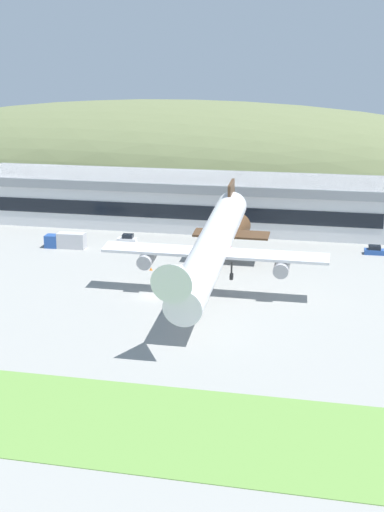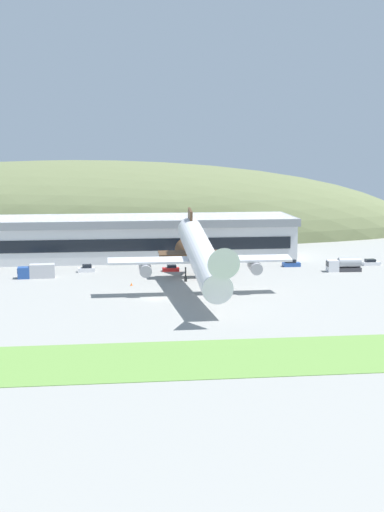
{
  "view_description": "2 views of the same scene",
  "coord_description": "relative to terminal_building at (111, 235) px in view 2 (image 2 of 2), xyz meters",
  "views": [
    {
      "loc": [
        27.24,
        -98.99,
        35.86
      ],
      "look_at": [
        5.86,
        0.61,
        6.64
      ],
      "focal_mm": 50.0,
      "sensor_mm": 36.0,
      "label": 1
    },
    {
      "loc": [
        -8.65,
        -127.85,
        27.95
      ],
      "look_at": [
        6.86,
        1.27,
        7.65
      ],
      "focal_mm": 50.0,
      "sensor_mm": 36.0,
      "label": 2
    }
  ],
  "objects": [
    {
      "name": "service_car_3",
      "position": [
        13.01,
        -18.98,
        -5.31
      ],
      "size": [
        3.77,
        1.72,
        1.4
      ],
      "color": "#B21E1E",
      "rests_on": "ground_plane"
    },
    {
      "name": "terminal_building",
      "position": [
        0.0,
        0.0,
        0.0
      ],
      "size": [
        90.56,
        19.59,
        10.41
      ],
      "color": "silver",
      "rests_on": "ground_plane"
    },
    {
      "name": "grass_strip_foreground",
      "position": [
        7.61,
        -85.36,
        -5.86
      ],
      "size": [
        285.74,
        17.27,
        0.08
      ],
      "primitive_type": "cube",
      "color": "#669342",
      "rests_on": "ground_plane"
    },
    {
      "name": "service_car_2",
      "position": [
        41.35,
        -16.1,
        -5.21
      ],
      "size": [
        4.05,
        1.95,
        1.66
      ],
      "color": "#264C99",
      "rests_on": "ground_plane"
    },
    {
      "name": "service_car_0",
      "position": [
        60.43,
        -16.56,
        -5.3
      ],
      "size": [
        4.22,
        1.9,
        1.45
      ],
      "color": "silver",
      "rests_on": "ground_plane"
    },
    {
      "name": "traffic_cone_0",
      "position": [
        3.6,
        -34.44,
        -5.61
      ],
      "size": [
        0.52,
        0.52,
        0.58
      ],
      "color": "orange",
      "rests_on": "ground_plane"
    },
    {
      "name": "box_truck",
      "position": [
        51.44,
        -23.9,
        -4.39
      ],
      "size": [
        7.72,
        2.58,
        3.19
      ],
      "color": "silver",
      "rests_on": "ground_plane"
    },
    {
      "name": "service_car_1",
      "position": [
        -5.78,
        -17.64,
        -5.2
      ],
      "size": [
        3.8,
        2.09,
        1.68
      ],
      "color": "silver",
      "rests_on": "ground_plane"
    },
    {
      "name": "fuel_truck",
      "position": [
        -15.98,
        -23.82,
        -4.5
      ],
      "size": [
        7.87,
        2.77,
        2.94
      ],
      "color": "#264C99",
      "rests_on": "ground_plane"
    },
    {
      "name": "hill_backdrop",
      "position": [
        -10.97,
        46.12,
        -5.9
      ],
      "size": [
        220.33,
        60.95,
        46.84
      ],
      "primitive_type": "ellipsoid",
      "color": "#667047",
      "rests_on": "ground_plane"
    },
    {
      "name": "ground_plane",
      "position": [
        7.61,
        -47.62,
        -5.9
      ],
      "size": [
        317.49,
        317.49,
        0.0
      ],
      "primitive_type": "plane",
      "color": "gray"
    },
    {
      "name": "cargo_airplane",
      "position": [
        16.27,
        -45.39,
        1.7
      ],
      "size": [
        34.64,
        51.63,
        12.96
      ],
      "color": "silver"
    }
  ]
}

